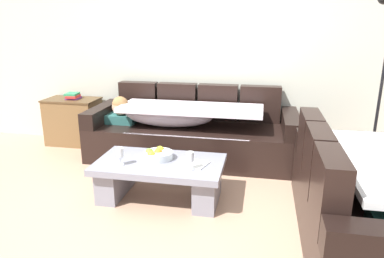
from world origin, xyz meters
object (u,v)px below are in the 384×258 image
Objects in this scene: couch_near_window at (363,202)px; coffee_table at (160,175)px; couch_along_wall at (189,132)px; book_stack_on_cabinet at (73,96)px; floor_lamp at (379,74)px; wine_glass_near_right at (190,157)px; wine_glass_near_left at (120,153)px; open_magazine at (192,163)px; fruit_bowl at (157,154)px; side_cabinet at (74,121)px.

couch_near_window is 1.60× the size of coffee_table.
book_stack_on_cabinet is at bearing 172.43° from couch_along_wall.
floor_lamp is at bearing -1.68° from couch_along_wall.
couch_along_wall reaches higher than wine_glass_near_right.
coffee_table is at bearing 24.98° from wine_glass_near_left.
couch_along_wall is 2.22m from floor_lamp.
coffee_table is 4.29× the size of open_magazine.
fruit_bowl is at bearing -94.50° from couch_along_wall.
wine_glass_near_right reaches higher than coffee_table.
wine_glass_near_left reaches higher than open_magazine.
couch_near_window is 1.76m from coffee_table.
open_magazine is (-1.40, 0.39, 0.05)m from couch_near_window.
fruit_bowl is at bearing 121.27° from coffee_table.
wine_glass_near_right is 0.79× the size of book_stack_on_cabinet.
floor_lamp reaches higher than wine_glass_near_right.
wine_glass_near_left is at bearing -178.03° from wine_glass_near_right.
floor_lamp is (2.12, 1.08, 0.88)m from coffee_table.
side_cabinet is (-1.96, 1.36, -0.06)m from open_magazine.
fruit_bowl is 0.14× the size of floor_lamp.
floor_lamp is at bearing -4.33° from side_cabinet.
wine_glass_near_left is (-0.37, -1.29, 0.17)m from couch_along_wall.
floor_lamp reaches higher than couch_near_window.
wine_glass_near_left is at bearing 83.44° from couch_near_window.
side_cabinet is at bearing 131.02° from wine_glass_near_left.
open_magazine is at bearing -10.48° from fruit_bowl.
couch_near_window is 1.71m from floor_lamp.
wine_glass_near_right is (0.65, 0.02, 0.00)m from wine_glass_near_left.
fruit_bowl is 2.48m from floor_lamp.
wine_glass_near_right is 0.18m from open_magazine.
book_stack_on_cabinet reaches higher than open_magazine.
fruit_bowl reaches higher than coffee_table.
wine_glass_near_right is at bearing -28.91° from fruit_bowl.
fruit_bowl is (-0.04, 0.07, 0.18)m from coffee_table.
couch_along_wall is 3.50× the size of side_cabinet.
fruit_bowl is 0.39× the size of side_cabinet.
book_stack_on_cabinet is (-3.33, 1.75, 0.35)m from couch_near_window.
coffee_table is 7.23× the size of wine_glass_near_left.
coffee_table is 0.45m from wine_glass_near_left.
fruit_bowl is 0.37m from wine_glass_near_left.
couch_near_window is at bearing -27.69° from book_stack_on_cabinet.
book_stack_on_cabinet reaches higher than coffee_table.
coffee_table is at bearing 77.21° from couch_near_window.
book_stack_on_cabinet is (-1.58, 1.29, 0.26)m from fruit_bowl.
couch_along_wall is at bearing 119.82° from open_magazine.
couch_near_window is at bearing -105.54° from floor_lamp.
coffee_table is at bearing -92.11° from couch_along_wall.
couch_along_wall is at bearing 178.32° from floor_lamp.
side_cabinet is (-1.69, 0.22, -0.01)m from couch_along_wall.
fruit_bowl is at bearing 37.80° from wine_glass_near_left.
coffee_table is at bearing -39.58° from side_cabinet.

